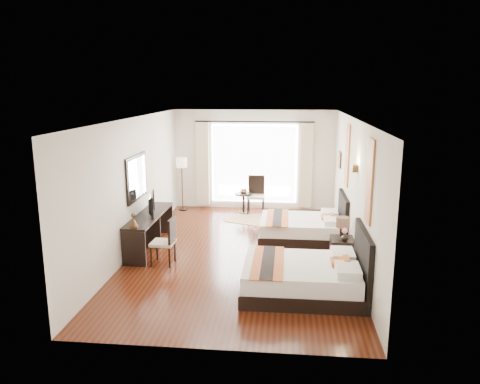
# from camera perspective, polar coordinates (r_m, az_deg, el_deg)

# --- Properties ---
(floor) EXTENTS (4.50, 7.50, 0.01)m
(floor) POSITION_cam_1_polar(r_m,az_deg,el_deg) (9.93, 0.13, -7.42)
(floor) COLOR #37120A
(floor) RESTS_ON ground
(ceiling) EXTENTS (4.50, 7.50, 0.02)m
(ceiling) POSITION_cam_1_polar(r_m,az_deg,el_deg) (9.35, 0.14, 8.89)
(ceiling) COLOR white
(ceiling) RESTS_ON wall_headboard
(wall_headboard) EXTENTS (0.01, 7.50, 2.80)m
(wall_headboard) POSITION_cam_1_polar(r_m,az_deg,el_deg) (9.59, 13.61, 0.23)
(wall_headboard) COLOR silver
(wall_headboard) RESTS_ON floor
(wall_desk) EXTENTS (0.01, 7.50, 2.80)m
(wall_desk) POSITION_cam_1_polar(r_m,az_deg,el_deg) (10.01, -12.77, 0.79)
(wall_desk) COLOR silver
(wall_desk) RESTS_ON floor
(wall_window) EXTENTS (4.50, 0.01, 2.80)m
(wall_window) POSITION_cam_1_polar(r_m,az_deg,el_deg) (13.21, 1.74, 3.92)
(wall_window) COLOR silver
(wall_window) RESTS_ON floor
(wall_entry) EXTENTS (4.50, 0.01, 2.80)m
(wall_entry) POSITION_cam_1_polar(r_m,az_deg,el_deg) (5.96, -3.46, -7.01)
(wall_entry) COLOR silver
(wall_entry) RESTS_ON floor
(window_glass) EXTENTS (2.40, 0.02, 2.20)m
(window_glass) POSITION_cam_1_polar(r_m,az_deg,el_deg) (13.21, 1.73, 3.48)
(window_glass) COLOR white
(window_glass) RESTS_ON wall_window
(sheer_curtain) EXTENTS (2.30, 0.02, 2.10)m
(sheer_curtain) POSITION_cam_1_polar(r_m,az_deg,el_deg) (13.15, 1.72, 3.44)
(sheer_curtain) COLOR white
(sheer_curtain) RESTS_ON wall_window
(drape_left) EXTENTS (0.35, 0.14, 2.35)m
(drape_left) POSITION_cam_1_polar(r_m,az_deg,el_deg) (13.30, -4.55, 3.42)
(drape_left) COLOR beige
(drape_left) RESTS_ON floor
(drape_right) EXTENTS (0.35, 0.14, 2.35)m
(drape_right) POSITION_cam_1_polar(r_m,az_deg,el_deg) (13.09, 8.05, 3.19)
(drape_right) COLOR beige
(drape_right) RESTS_ON floor
(art_panel_near) EXTENTS (0.03, 0.50, 1.35)m
(art_panel_near) POSITION_cam_1_polar(r_m,az_deg,el_deg) (7.67, 15.52, 1.27)
(art_panel_near) COLOR maroon
(art_panel_near) RESTS_ON wall_headboard
(art_panel_far) EXTENTS (0.03, 0.50, 1.35)m
(art_panel_far) POSITION_cam_1_polar(r_m,az_deg,el_deg) (10.48, 12.96, 4.36)
(art_panel_far) COLOR maroon
(art_panel_far) RESTS_ON wall_headboard
(wall_sconce) EXTENTS (0.10, 0.14, 0.14)m
(wall_sconce) POSITION_cam_1_polar(r_m,az_deg,el_deg) (9.03, 13.82, 2.83)
(wall_sconce) COLOR #442F18
(wall_sconce) RESTS_ON wall_headboard
(mirror_frame) EXTENTS (0.04, 1.25, 0.95)m
(mirror_frame) POSITION_cam_1_polar(r_m,az_deg,el_deg) (10.07, -12.49, 1.75)
(mirror_frame) COLOR black
(mirror_frame) RESTS_ON wall_desk
(mirror_glass) EXTENTS (0.01, 1.12, 0.82)m
(mirror_glass) POSITION_cam_1_polar(r_m,az_deg,el_deg) (10.06, -12.35, 1.74)
(mirror_glass) COLOR white
(mirror_glass) RESTS_ON mirror_frame
(bed_near) EXTENTS (2.03, 1.58, 1.14)m
(bed_near) POSITION_cam_1_polar(r_m,az_deg,el_deg) (8.05, 8.11, -10.17)
(bed_near) COLOR black
(bed_near) RESTS_ON floor
(bed_far) EXTENTS (1.91, 1.49, 1.07)m
(bed_far) POSITION_cam_1_polar(r_m,az_deg,el_deg) (10.77, 7.85, -4.33)
(bed_far) COLOR black
(bed_far) RESTS_ON floor
(nightstand) EXTENTS (0.45, 0.55, 0.53)m
(nightstand) POSITION_cam_1_polar(r_m,az_deg,el_deg) (9.42, 12.32, -7.10)
(nightstand) COLOR black
(nightstand) RESTS_ON floor
(table_lamp) EXTENTS (0.27, 0.27, 0.42)m
(table_lamp) POSITION_cam_1_polar(r_m,az_deg,el_deg) (9.40, 12.42, -3.81)
(table_lamp) COLOR black
(table_lamp) RESTS_ON nightstand
(vase) EXTENTS (0.18, 0.18, 0.14)m
(vase) POSITION_cam_1_polar(r_m,az_deg,el_deg) (9.21, 12.61, -5.57)
(vase) COLOR black
(vase) RESTS_ON nightstand
(console_desk) EXTENTS (0.50, 2.20, 0.76)m
(console_desk) POSITION_cam_1_polar(r_m,az_deg,el_deg) (10.28, -10.95, -4.70)
(console_desk) COLOR black
(console_desk) RESTS_ON floor
(television) EXTENTS (0.30, 0.80, 0.46)m
(television) POSITION_cam_1_polar(r_m,az_deg,el_deg) (10.08, -11.05, -1.46)
(television) COLOR black
(television) RESTS_ON console_desk
(bronze_figurine) EXTENTS (0.22, 0.22, 0.25)m
(bronze_figurine) POSITION_cam_1_polar(r_m,az_deg,el_deg) (9.23, -12.85, -3.53)
(bronze_figurine) COLOR #442F18
(bronze_figurine) RESTS_ON console_desk
(desk_chair) EXTENTS (0.45, 0.45, 0.94)m
(desk_chair) POSITION_cam_1_polar(r_m,az_deg,el_deg) (9.34, -9.24, -7.02)
(desk_chair) COLOR beige
(desk_chair) RESTS_ON floor
(floor_lamp) EXTENTS (0.30, 0.30, 1.50)m
(floor_lamp) POSITION_cam_1_polar(r_m,az_deg,el_deg) (13.10, -7.13, 3.16)
(floor_lamp) COLOR black
(floor_lamp) RESTS_ON floor
(side_table) EXTENTS (0.49, 0.49, 0.56)m
(side_table) POSITION_cam_1_polar(r_m,az_deg,el_deg) (12.89, 0.44, -1.37)
(side_table) COLOR black
(side_table) RESTS_ON floor
(fruit_bowl) EXTENTS (0.23, 0.23, 0.05)m
(fruit_bowl) POSITION_cam_1_polar(r_m,az_deg,el_deg) (12.86, 0.46, 0.00)
(fruit_bowl) COLOR #402E17
(fruit_bowl) RESTS_ON side_table
(window_chair) EXTENTS (0.48, 0.48, 1.03)m
(window_chair) POSITION_cam_1_polar(r_m,az_deg,el_deg) (12.88, 1.95, -1.23)
(window_chair) COLOR beige
(window_chair) RESTS_ON floor
(jute_rug) EXTENTS (1.63, 1.39, 0.01)m
(jute_rug) POSITION_cam_1_polar(r_m,az_deg,el_deg) (12.24, 1.84, -3.46)
(jute_rug) COLOR tan
(jute_rug) RESTS_ON floor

